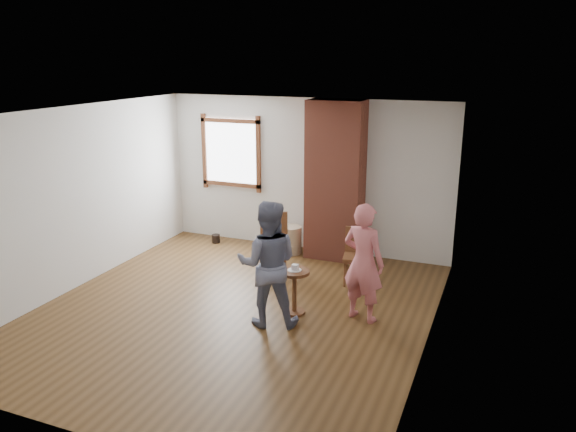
% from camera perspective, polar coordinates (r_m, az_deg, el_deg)
% --- Properties ---
extents(ground, '(5.50, 5.50, 0.00)m').
position_cam_1_polar(ground, '(7.58, -5.56, -9.59)').
color(ground, brown).
rests_on(ground, ground).
extents(room_shell, '(5.04, 5.52, 2.62)m').
position_cam_1_polar(room_shell, '(7.54, -4.20, 4.84)').
color(room_shell, silver).
rests_on(room_shell, ground).
extents(brick_chimney, '(0.90, 0.50, 2.60)m').
position_cam_1_polar(brick_chimney, '(9.14, 4.82, 3.56)').
color(brick_chimney, '#A9513C').
rests_on(brick_chimney, ground).
extents(stoneware_crock, '(0.38, 0.38, 0.47)m').
position_cam_1_polar(stoneware_crock, '(9.57, 0.28, -2.43)').
color(stoneware_crock, tan).
rests_on(stoneware_crock, ground).
extents(dark_pot, '(0.16, 0.16, 0.15)m').
position_cam_1_polar(dark_pot, '(10.22, -7.33, -2.29)').
color(dark_pot, black).
rests_on(dark_pot, ground).
extents(dining_chair_left, '(0.55, 0.55, 0.92)m').
position_cam_1_polar(dining_chair_left, '(8.74, -1.49, -2.32)').
color(dining_chair_left, brown).
rests_on(dining_chair_left, ground).
extents(dining_chair_right, '(0.45, 0.45, 0.83)m').
position_cam_1_polar(dining_chair_right, '(8.36, 7.05, -3.70)').
color(dining_chair_right, brown).
rests_on(dining_chair_right, ground).
extents(side_table, '(0.40, 0.40, 0.60)m').
position_cam_1_polar(side_table, '(7.33, 0.65, -6.97)').
color(side_table, brown).
rests_on(side_table, ground).
extents(cake_plate, '(0.18, 0.18, 0.01)m').
position_cam_1_polar(cake_plate, '(7.26, 0.66, -5.51)').
color(cake_plate, white).
rests_on(cake_plate, side_table).
extents(cake_slice, '(0.08, 0.07, 0.06)m').
position_cam_1_polar(cake_slice, '(7.24, 0.73, -5.27)').
color(cake_slice, white).
rests_on(cake_slice, cake_plate).
extents(man, '(0.93, 0.83, 1.60)m').
position_cam_1_polar(man, '(6.92, -2.05, -4.87)').
color(man, '#15193A').
rests_on(man, ground).
extents(person_pink, '(0.64, 0.51, 1.54)m').
position_cam_1_polar(person_pink, '(7.11, 7.67, -4.70)').
color(person_pink, '#CA656A').
rests_on(person_pink, ground).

